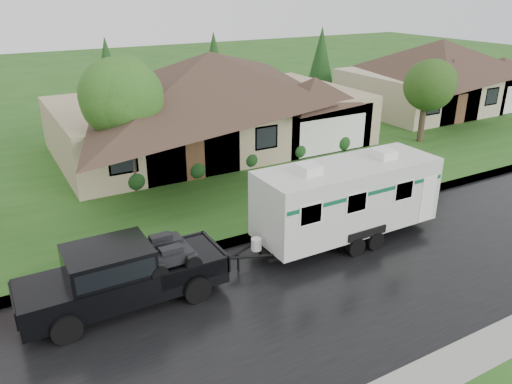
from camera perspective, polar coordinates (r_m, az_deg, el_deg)
ground at (r=19.06m, az=7.54°, el=-6.82°), size 140.00×140.00×0.00m
road at (r=17.74m, az=11.43°, el=-9.49°), size 140.00×8.00×0.01m
curb at (r=20.63m, az=3.82°, el=-4.01°), size 140.00×0.50×0.15m
lawn at (r=31.29m, az=-9.09°, el=5.17°), size 140.00×26.00×0.15m
house_main at (r=30.25m, az=-4.56°, el=11.65°), size 19.44×10.80×6.90m
house_neighbor at (r=42.98m, az=20.67°, el=13.20°), size 15.12×9.72×6.45m
tree_left_green at (r=23.53m, az=-14.63°, el=10.45°), size 3.91×3.91×6.46m
tree_right_green at (r=32.61m, az=18.95°, el=11.64°), size 3.15×3.15×5.22m
shrub_row at (r=26.95m, az=-0.79°, el=3.88°), size 13.60×1.00×1.00m
pickup_truck at (r=16.05m, az=-15.29°, el=-8.96°), size 6.23×2.37×2.08m
travel_trailer at (r=19.35m, az=10.37°, el=-0.50°), size 7.68×2.70×3.45m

